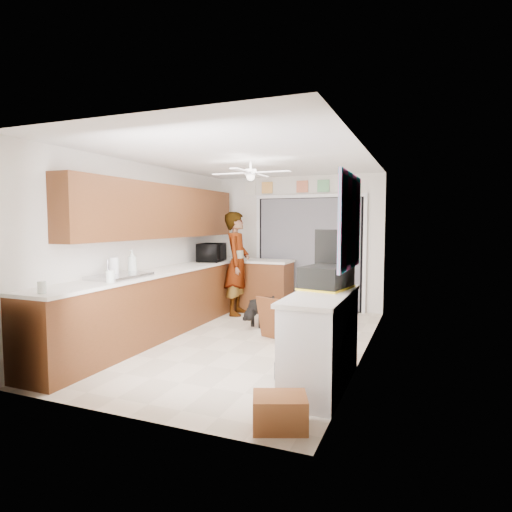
% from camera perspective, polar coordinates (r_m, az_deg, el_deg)
% --- Properties ---
extents(floor, '(5.00, 5.00, 0.00)m').
position_cam_1_polar(floor, '(6.03, -1.44, -11.24)').
color(floor, beige).
rests_on(floor, ground).
extents(ceiling, '(5.00, 5.00, 0.00)m').
position_cam_1_polar(ceiling, '(5.87, -1.50, 12.96)').
color(ceiling, white).
rests_on(ceiling, ground).
extents(wall_back, '(3.20, 0.00, 3.20)m').
position_cam_1_polar(wall_back, '(8.17, 5.50, 1.80)').
color(wall_back, white).
rests_on(wall_back, ground).
extents(wall_front, '(3.20, 0.00, 3.20)m').
position_cam_1_polar(wall_front, '(3.67, -17.15, -1.83)').
color(wall_front, white).
rests_on(wall_front, ground).
extents(wall_left, '(0.00, 5.00, 5.00)m').
position_cam_1_polar(wall_left, '(6.62, -14.30, 1.02)').
color(wall_left, white).
rests_on(wall_left, ground).
extents(wall_right, '(0.00, 5.00, 5.00)m').
position_cam_1_polar(wall_right, '(5.39, 14.35, 0.23)').
color(wall_right, white).
rests_on(wall_right, ground).
extents(left_base_cabinets, '(0.60, 4.80, 0.90)m').
position_cam_1_polar(left_base_cabinets, '(6.54, -12.02, -6.04)').
color(left_base_cabinets, '#5E2F16').
rests_on(left_base_cabinets, floor).
extents(left_countertop, '(0.62, 4.80, 0.04)m').
position_cam_1_polar(left_countertop, '(6.47, -12.02, -1.95)').
color(left_countertop, white).
rests_on(left_countertop, left_base_cabinets).
extents(upper_cabinets, '(0.32, 4.00, 0.80)m').
position_cam_1_polar(upper_cabinets, '(6.68, -12.26, 5.81)').
color(upper_cabinets, '#5E2F16').
rests_on(upper_cabinets, wall_left).
extents(sink_basin, '(0.50, 0.76, 0.06)m').
position_cam_1_polar(sink_basin, '(5.67, -17.67, -2.63)').
color(sink_basin, silver).
rests_on(sink_basin, left_countertop).
extents(faucet, '(0.03, 0.03, 0.22)m').
position_cam_1_polar(faucet, '(5.78, -19.15, -1.59)').
color(faucet, silver).
rests_on(faucet, left_countertop).
extents(peninsula_base, '(1.00, 0.60, 0.90)m').
position_cam_1_polar(peninsula_base, '(7.94, 0.96, -4.07)').
color(peninsula_base, '#5E2F16').
rests_on(peninsula_base, floor).
extents(peninsula_top, '(1.04, 0.64, 0.04)m').
position_cam_1_polar(peninsula_top, '(7.88, 0.97, -0.69)').
color(peninsula_top, white).
rests_on(peninsula_top, peninsula_base).
extents(back_opening_recess, '(2.00, 0.06, 2.10)m').
position_cam_1_polar(back_opening_recess, '(8.09, 7.13, 0.34)').
color(back_opening_recess, black).
rests_on(back_opening_recess, wall_back).
extents(curtain_panel, '(1.90, 0.03, 2.05)m').
position_cam_1_polar(curtain_panel, '(8.05, 7.06, 0.32)').
color(curtain_panel, slate).
rests_on(curtain_panel, wall_back).
extents(door_trim_left, '(0.06, 0.04, 2.10)m').
position_cam_1_polar(door_trim_left, '(8.38, 0.32, 0.52)').
color(door_trim_left, white).
rests_on(door_trim_left, wall_back).
extents(door_trim_right, '(0.06, 0.04, 2.10)m').
position_cam_1_polar(door_trim_right, '(7.86, 14.28, 0.11)').
color(door_trim_right, white).
rests_on(door_trim_right, wall_back).
extents(door_trim_head, '(2.10, 0.04, 0.06)m').
position_cam_1_polar(door_trim_head, '(8.05, 7.15, 7.94)').
color(door_trim_head, white).
rests_on(door_trim_head, wall_back).
extents(header_frame_0, '(0.22, 0.02, 0.22)m').
position_cam_1_polar(header_frame_0, '(8.35, 1.50, 9.09)').
color(header_frame_0, '#F0AB50').
rests_on(header_frame_0, wall_back).
extents(header_frame_2, '(0.22, 0.02, 0.22)m').
position_cam_1_polar(header_frame_2, '(8.13, 6.19, 9.19)').
color(header_frame_2, '#D4744F').
rests_on(header_frame_2, wall_back).
extents(header_frame_3, '(0.22, 0.02, 0.22)m').
position_cam_1_polar(header_frame_3, '(8.03, 8.97, 9.22)').
color(header_frame_3, '#65B174').
rests_on(header_frame_3, wall_back).
extents(header_frame_4, '(0.22, 0.02, 0.22)m').
position_cam_1_polar(header_frame_4, '(7.95, 11.82, 9.22)').
color(header_frame_4, silver).
rests_on(header_frame_4, wall_back).
extents(route66_sign, '(0.22, 0.02, 0.26)m').
position_cam_1_polar(route66_sign, '(8.47, -0.75, 9.03)').
color(route66_sign, silver).
rests_on(route66_sign, wall_back).
extents(right_counter_base, '(0.50, 1.40, 0.90)m').
position_cam_1_polar(right_counter_base, '(4.40, 8.73, -11.24)').
color(right_counter_base, white).
rests_on(right_counter_base, floor).
extents(right_counter_top, '(0.54, 1.44, 0.04)m').
position_cam_1_polar(right_counter_top, '(4.30, 8.68, -5.19)').
color(right_counter_top, white).
rests_on(right_counter_top, right_counter_base).
extents(abstract_painting, '(0.03, 1.15, 0.95)m').
position_cam_1_polar(abstract_painting, '(4.39, 12.46, 4.52)').
color(abstract_painting, '#FC5DC0').
rests_on(abstract_painting, wall_right).
extents(ceiling_fan, '(1.14, 1.14, 0.24)m').
position_cam_1_polar(ceiling_fan, '(6.03, -0.72, 11.01)').
color(ceiling_fan, white).
rests_on(ceiling_fan, ceiling).
extents(microwave, '(0.50, 0.65, 0.32)m').
position_cam_1_polar(microwave, '(7.64, -5.93, 0.48)').
color(microwave, black).
rests_on(microwave, left_countertop).
extents(soap_bottle, '(0.14, 0.14, 0.33)m').
position_cam_1_polar(soap_bottle, '(6.02, -16.18, -0.75)').
color(soap_bottle, silver).
rests_on(soap_bottle, left_countertop).
extents(jar_a, '(0.12, 0.12, 0.14)m').
position_cam_1_polar(jar_a, '(5.27, -18.87, -2.58)').
color(jar_a, silver).
rests_on(jar_a, left_countertop).
extents(jar_b, '(0.08, 0.08, 0.12)m').
position_cam_1_polar(jar_b, '(4.72, -26.66, -3.78)').
color(jar_b, silver).
rests_on(jar_b, left_countertop).
extents(paper_towel_roll, '(0.13, 0.13, 0.25)m').
position_cam_1_polar(paper_towel_roll, '(5.77, -18.43, -1.42)').
color(paper_towel_roll, white).
rests_on(paper_towel_roll, left_countertop).
extents(suitcase, '(0.52, 0.63, 0.24)m').
position_cam_1_polar(suitcase, '(4.59, 9.37, -2.81)').
color(suitcase, black).
rests_on(suitcase, right_counter_top).
extents(suitcase_rim, '(0.54, 0.65, 0.02)m').
position_cam_1_polar(suitcase_rim, '(4.61, 9.35, -4.17)').
color(suitcase_rim, yellow).
rests_on(suitcase_rim, suitcase).
extents(suitcase_lid, '(0.42, 0.11, 0.50)m').
position_cam_1_polar(suitcase_lid, '(4.85, 10.16, 0.54)').
color(suitcase_lid, black).
rests_on(suitcase_lid, suitcase).
extents(cardboard_box, '(0.52, 0.46, 0.27)m').
position_cam_1_polar(cardboard_box, '(3.63, 3.20, -20.04)').
color(cardboard_box, '#AD5D36').
rests_on(cardboard_box, floor).
extents(navy_crate, '(0.33, 0.29, 0.19)m').
position_cam_1_polar(navy_crate, '(4.71, 4.73, -14.68)').
color(navy_crate, '#131C30').
rests_on(navy_crate, floor).
extents(cabinet_door_panel, '(0.43, 0.28, 0.60)m').
position_cam_1_polar(cabinet_door_panel, '(6.02, 1.90, -8.30)').
color(cabinet_door_panel, '#5E2F16').
rests_on(cabinet_door_panel, floor).
extents(man, '(0.55, 0.73, 1.82)m').
position_cam_1_polar(man, '(7.55, -2.54, -1.00)').
color(man, white).
rests_on(man, floor).
extents(dog, '(0.43, 0.66, 0.48)m').
position_cam_1_polar(dog, '(6.83, 0.86, -7.28)').
color(dog, black).
rests_on(dog, floor).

